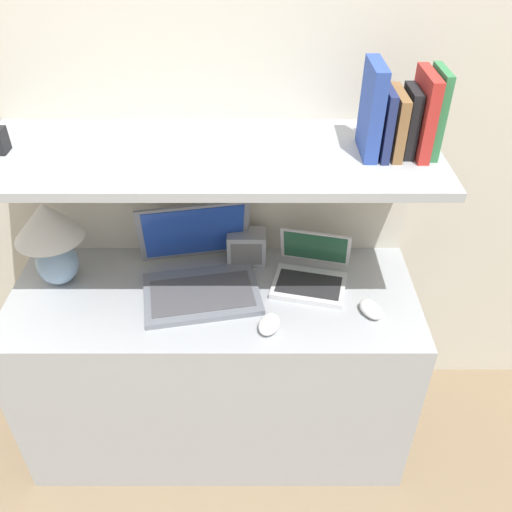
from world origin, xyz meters
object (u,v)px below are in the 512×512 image
at_px(table_lamp, 50,234).
at_px(second_mouse, 371,309).
at_px(computer_mouse, 269,324).
at_px(book_brown, 396,123).
at_px(book_green, 436,112).
at_px(router_box, 247,247).
at_px(book_navy, 384,120).
at_px(book_black, 410,121).
at_px(book_blue, 372,110).
at_px(laptop_small, 311,274).
at_px(book_red, 424,114).
at_px(laptop_large, 199,272).

distance_m(table_lamp, second_mouse, 1.08).
height_order(computer_mouse, book_brown, book_brown).
bearing_deg(computer_mouse, book_green, 26.44).
distance_m(router_box, book_navy, 0.68).
xyz_separation_m(book_green, book_black, (-0.07, 0.00, -0.03)).
height_order(book_brown, book_blue, book_blue).
relative_size(router_box, book_green, 0.56).
height_order(table_lamp, book_brown, book_brown).
bearing_deg(book_black, router_box, 165.56).
bearing_deg(book_brown, computer_mouse, -147.16).
height_order(book_black, book_blue, book_blue).
height_order(router_box, book_green, book_green).
bearing_deg(book_navy, book_green, 0.00).
distance_m(table_lamp, book_navy, 1.12).
xyz_separation_m(laptop_small, book_black, (0.25, -0.00, 0.56)).
bearing_deg(book_brown, book_green, 0.00).
bearing_deg(laptop_small, book_brown, -0.82).
bearing_deg(book_green, computer_mouse, -153.56).
distance_m(computer_mouse, book_navy, 0.70).
bearing_deg(book_brown, laptop_small, 179.18).
bearing_deg(table_lamp, book_red, -0.51).
height_order(laptop_large, book_brown, book_brown).
bearing_deg(book_red, laptop_large, -178.56).
distance_m(computer_mouse, book_black, 0.73).
relative_size(book_green, book_brown, 1.35).
distance_m(laptop_large, second_mouse, 0.59).
relative_size(book_red, book_navy, 1.20).
bearing_deg(book_red, book_green, 0.00).
xyz_separation_m(router_box, book_red, (0.51, -0.12, 0.55)).
bearing_deg(book_black, book_brown, 180.00).
xyz_separation_m(laptop_large, laptop_small, (0.38, 0.02, -0.02)).
distance_m(book_red, book_black, 0.04).
bearing_deg(book_red, router_box, 166.54).
distance_m(table_lamp, laptop_small, 0.89).
relative_size(book_green, book_black, 1.28).
height_order(table_lamp, book_blue, book_blue).
xyz_separation_m(second_mouse, book_blue, (-0.05, 0.16, 0.61)).
relative_size(table_lamp, book_red, 1.34).
height_order(book_green, book_blue, book_blue).
bearing_deg(computer_mouse, book_navy, 35.62).
bearing_deg(book_brown, book_blue, 180.00).
distance_m(router_box, book_green, 0.78).
bearing_deg(book_red, table_lamp, 179.49).
height_order(computer_mouse, second_mouse, same).
bearing_deg(book_green, laptop_large, -178.63).
distance_m(laptop_large, book_red, 0.87).
height_order(second_mouse, book_brown, book_brown).
distance_m(router_box, book_black, 0.72).
height_order(table_lamp, laptop_large, table_lamp).
distance_m(second_mouse, book_red, 0.62).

